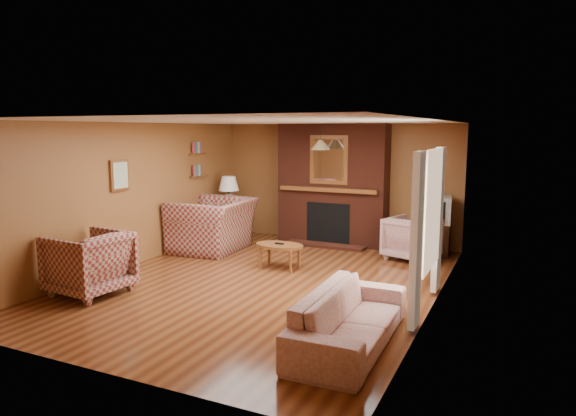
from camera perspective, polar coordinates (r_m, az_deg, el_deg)
The scene contains 20 objects.
floor at distance 7.86m, azimuth -2.71°, elevation -8.18°, with size 6.50×6.50×0.00m, color #49220F.
ceiling at distance 7.52m, azimuth -2.84°, elevation 9.60°, with size 6.50×6.50×0.00m, color silver.
wall_back at distance 10.56m, azimuth 5.47°, elevation 2.78°, with size 6.50×6.50×0.00m, color brown.
wall_front at distance 5.01m, azimuth -20.41°, elevation -4.33°, with size 6.50×6.50×0.00m, color brown.
wall_left at distance 9.03m, azimuth -16.97°, elevation 1.44°, with size 6.50×6.50×0.00m, color brown.
wall_right at distance 6.82m, azimuth 16.17°, elevation -0.77°, with size 6.50×6.50×0.00m, color brown.
fireplace at distance 10.32m, azimuth 4.97°, elevation 2.55°, with size 2.20×0.82×2.40m.
window_right at distance 6.64m, azimuth 15.47°, elevation -1.63°, with size 0.10×1.85×2.00m.
bookshelf at distance 10.44m, azimuth -9.85°, elevation 5.19°, with size 0.09×0.55×0.71m.
botanical_print at distance 8.75m, azimuth -18.21°, elevation 3.47°, with size 0.05×0.40×0.50m.
pendant_light at distance 9.62m, azimuth 3.63°, elevation 7.01°, with size 0.36×0.36×0.48m.
plaid_loveseat at distance 9.88m, azimuth -8.34°, elevation -1.86°, with size 1.50×1.31×0.97m, color maroon.
plaid_armchair at distance 7.71m, azimuth -21.24°, elevation -5.71°, with size 0.94×0.97×0.88m, color maroon.
floral_sofa at distance 5.62m, azimuth 6.88°, elevation -12.05°, with size 2.03×0.79×0.59m, color #BAB290.
floral_armchair at distance 9.34m, azimuth 13.62°, elevation -3.30°, with size 0.81×0.83×0.76m, color #BAB290.
coffee_table at distance 8.52m, azimuth -0.95°, elevation -4.39°, with size 0.83×0.52×0.43m.
side_table at distance 10.87m, azimuth -6.53°, elevation -1.80°, with size 0.47×0.47×0.62m, color brown.
table_lamp at distance 10.77m, azimuth -6.60°, elevation 1.88°, with size 0.43×0.43×0.70m.
tv_stand at distance 9.77m, azimuth 15.91°, elevation -3.34°, with size 0.55×0.50×0.60m, color black.
crt_tv at distance 9.67m, azimuth 16.04°, elevation -0.16°, with size 0.61×0.60×0.50m.
Camera 1 is at (3.51, -6.65, 2.28)m, focal length 32.00 mm.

